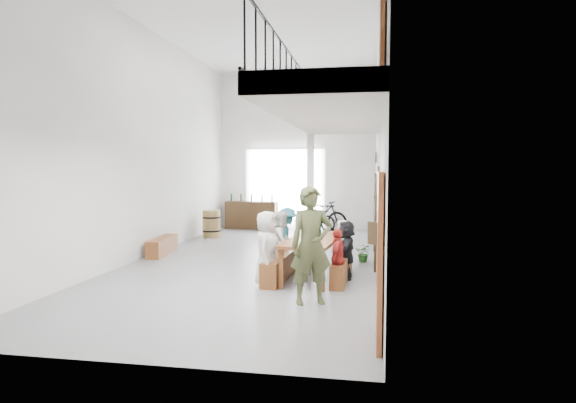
% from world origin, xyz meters
% --- Properties ---
extents(floor, '(12.00, 12.00, 0.00)m').
position_xyz_m(floor, '(0.00, 0.00, 0.00)').
color(floor, slate).
rests_on(floor, ground).
extents(room_walls, '(12.00, 12.00, 12.00)m').
position_xyz_m(room_walls, '(0.00, 0.00, 3.55)').
color(room_walls, white).
rests_on(room_walls, ground).
extents(gateway_portal, '(2.80, 0.08, 2.80)m').
position_xyz_m(gateway_portal, '(-0.40, 5.94, 1.40)').
color(gateway_portal, white).
rests_on(gateway_portal, ground).
extents(right_wall_decor, '(0.07, 8.28, 5.07)m').
position_xyz_m(right_wall_decor, '(2.70, -1.87, 1.74)').
color(right_wall_decor, '#9D522A').
rests_on(right_wall_decor, ground).
extents(balcony, '(1.52, 5.62, 4.00)m').
position_xyz_m(balcony, '(1.98, -3.13, 2.96)').
color(balcony, silver).
rests_on(balcony, ground).
extents(tasting_table, '(1.10, 2.25, 0.79)m').
position_xyz_m(tasting_table, '(1.50, -1.61, 0.71)').
color(tasting_table, brown).
rests_on(tasting_table, ground).
extents(bench_inner, '(0.41, 2.00, 0.46)m').
position_xyz_m(bench_inner, '(0.86, -1.64, 0.23)').
color(bench_inner, brown).
rests_on(bench_inner, ground).
extents(bench_wall, '(0.32, 1.88, 0.43)m').
position_xyz_m(bench_wall, '(2.05, -1.58, 0.22)').
color(bench_wall, brown).
rests_on(bench_wall, ground).
extents(tableware, '(0.42, 1.49, 0.35)m').
position_xyz_m(tableware, '(1.51, -1.56, 0.94)').
color(tableware, black).
rests_on(tableware, tasting_table).
extents(side_bench, '(0.47, 1.51, 0.42)m').
position_xyz_m(side_bench, '(-2.50, 0.36, 0.21)').
color(side_bench, brown).
rests_on(side_bench, ground).
extents(oak_barrel, '(0.57, 0.57, 0.83)m').
position_xyz_m(oak_barrel, '(-2.26, 3.40, 0.42)').
color(oak_barrel, olive).
rests_on(oak_barrel, ground).
extents(serving_counter, '(1.85, 0.62, 0.96)m').
position_xyz_m(serving_counter, '(-1.55, 5.65, 0.48)').
color(serving_counter, '#3C2510').
rests_on(serving_counter, ground).
extents(counter_bottles, '(1.58, 0.23, 0.28)m').
position_xyz_m(counter_bottles, '(-1.55, 5.64, 1.10)').
color(counter_bottles, black).
rests_on(counter_bottles, serving_counter).
extents(guest_left_a, '(0.44, 0.67, 1.36)m').
position_xyz_m(guest_left_a, '(0.73, -2.31, 0.68)').
color(guest_left_a, silver).
rests_on(guest_left_a, ground).
extents(guest_left_b, '(0.42, 0.50, 1.17)m').
position_xyz_m(guest_left_b, '(0.70, -1.84, 0.58)').
color(guest_left_b, '#266C7F').
rests_on(guest_left_b, ground).
extents(guest_left_c, '(0.58, 0.69, 1.27)m').
position_xyz_m(guest_left_c, '(0.80, -1.12, 0.63)').
color(guest_left_c, silver).
rests_on(guest_left_c, ground).
extents(guest_left_d, '(0.57, 0.88, 1.30)m').
position_xyz_m(guest_left_d, '(0.83, -0.68, 0.65)').
color(guest_left_d, '#266C7F').
rests_on(guest_left_d, ground).
extents(guest_right_a, '(0.38, 0.66, 1.06)m').
position_xyz_m(guest_right_a, '(2.02, -2.24, 0.53)').
color(guest_right_a, '#A3201C').
rests_on(guest_right_a, ground).
extents(guest_right_b, '(0.35, 1.05, 1.13)m').
position_xyz_m(guest_right_b, '(2.13, -1.51, 0.56)').
color(guest_right_b, black).
rests_on(guest_right_b, ground).
extents(guest_right_c, '(0.46, 0.60, 1.09)m').
position_xyz_m(guest_right_c, '(2.04, -0.99, 0.55)').
color(guest_right_c, silver).
rests_on(guest_right_c, ground).
extents(host_standing, '(0.80, 0.67, 1.86)m').
position_xyz_m(host_standing, '(1.67, -3.32, 0.93)').
color(host_standing, '#444A29').
rests_on(host_standing, ground).
extents(potted_plant, '(0.44, 0.40, 0.41)m').
position_xyz_m(potted_plant, '(2.45, 0.22, 0.21)').
color(potted_plant, '#164616').
rests_on(potted_plant, ground).
extents(bicycle_near, '(1.75, 1.34, 0.88)m').
position_xyz_m(bicycle_near, '(0.71, 5.47, 0.44)').
color(bicycle_near, black).
rests_on(bicycle_near, ground).
extents(bicycle_far, '(1.86, 0.95, 1.08)m').
position_xyz_m(bicycle_far, '(0.96, 5.34, 0.54)').
color(bicycle_far, black).
rests_on(bicycle_far, ground).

